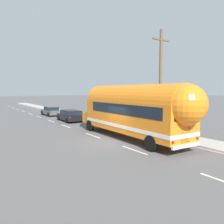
{
  "coord_description": "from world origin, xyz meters",
  "views": [
    {
      "loc": [
        -8.63,
        -13.22,
        3.69
      ],
      "look_at": [
        1.8,
        2.43,
        1.87
      ],
      "focal_mm": 35.57,
      "sensor_mm": 36.0,
      "label": 1
    }
  ],
  "objects_px": {
    "car_lead": "(70,115)",
    "car_second": "(51,111)",
    "utility_pole": "(160,81)",
    "painted_bus": "(135,109)"
  },
  "relations": [
    {
      "from": "car_lead",
      "to": "car_second",
      "type": "bearing_deg",
      "value": 88.61
    },
    {
      "from": "car_lead",
      "to": "car_second",
      "type": "relative_size",
      "value": 1.05
    },
    {
      "from": "utility_pole",
      "to": "painted_bus",
      "type": "xyz_separation_m",
      "value": [
        -2.67,
        -0.02,
        -2.12
      ]
    },
    {
      "from": "car_second",
      "to": "utility_pole",
      "type": "bearing_deg",
      "value": -82.56
    },
    {
      "from": "utility_pole",
      "to": "car_second",
      "type": "xyz_separation_m",
      "value": [
        -2.55,
        19.53,
        -3.7
      ]
    },
    {
      "from": "painted_bus",
      "to": "car_second",
      "type": "height_order",
      "value": "painted_bus"
    },
    {
      "from": "painted_bus",
      "to": "car_second",
      "type": "distance_m",
      "value": 19.62
    },
    {
      "from": "car_second",
      "to": "painted_bus",
      "type": "bearing_deg",
      "value": -90.36
    },
    {
      "from": "utility_pole",
      "to": "painted_bus",
      "type": "height_order",
      "value": "utility_pole"
    },
    {
      "from": "utility_pole",
      "to": "car_lead",
      "type": "relative_size",
      "value": 1.89
    }
  ]
}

